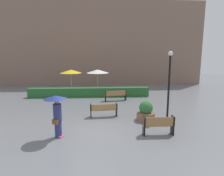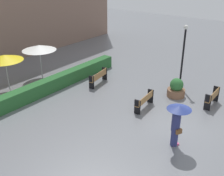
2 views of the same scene
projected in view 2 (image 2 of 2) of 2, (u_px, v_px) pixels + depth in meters
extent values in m
plane|color=slate|center=(179.00, 128.00, 13.48)|extent=(60.00, 60.00, 0.00)
cube|color=#9E7242|center=(211.00, 98.00, 15.48)|extent=(1.53, 0.26, 0.04)
cube|color=#9E7242|center=(215.00, 95.00, 15.31)|extent=(1.52, 0.04, 0.44)
cube|color=black|center=(208.00, 103.00, 14.96)|extent=(0.06, 0.36, 0.93)
cube|color=black|center=(216.00, 94.00, 15.99)|extent=(0.06, 0.36, 0.93)
cube|color=#9E7242|center=(98.00, 78.00, 18.32)|extent=(1.91, 0.58, 0.04)
cube|color=#9E7242|center=(100.00, 75.00, 18.16)|extent=(1.88, 0.37, 0.42)
cube|color=black|center=(91.00, 82.00, 17.59)|extent=(0.12, 0.36, 0.89)
cube|color=black|center=(105.00, 74.00, 19.03)|extent=(0.12, 0.36, 0.89)
cube|color=#9E7242|center=(144.00, 101.00, 15.21)|extent=(1.75, 0.38, 0.04)
cube|color=#9E7242|center=(146.00, 98.00, 15.06)|extent=(1.73, 0.17, 0.37)
cube|color=black|center=(137.00, 107.00, 14.60)|extent=(0.09, 0.35, 0.83)
cube|color=black|center=(150.00, 96.00, 15.83)|extent=(0.09, 0.35, 0.83)
cylinder|color=navy|center=(174.00, 138.00, 12.07)|extent=(0.32, 0.32, 0.77)
cube|color=#F2598C|center=(175.00, 144.00, 12.24)|extent=(0.40, 0.37, 0.08)
cylinder|color=navy|center=(176.00, 122.00, 11.74)|extent=(0.38, 0.38, 0.84)
sphere|color=tan|center=(177.00, 111.00, 11.52)|extent=(0.21, 0.21, 0.21)
cube|color=brown|center=(179.00, 132.00, 11.72)|extent=(0.30, 0.21, 0.22)
cylinder|color=black|center=(178.00, 117.00, 11.53)|extent=(0.02, 0.02, 0.90)
cone|color=navy|center=(179.00, 108.00, 11.35)|extent=(1.05, 1.05, 0.16)
cylinder|color=brown|center=(176.00, 93.00, 16.68)|extent=(1.08, 1.08, 0.46)
sphere|color=#2D6B33|center=(177.00, 85.00, 16.47)|extent=(0.81, 0.81, 0.81)
cylinder|color=black|center=(182.00, 59.00, 17.29)|extent=(0.12, 0.12, 3.81)
sphere|color=white|center=(186.00, 27.00, 16.46)|extent=(0.28, 0.28, 0.28)
cylinder|color=silver|center=(7.00, 75.00, 16.99)|extent=(0.06, 0.06, 2.23)
cone|color=yellow|center=(5.00, 58.00, 16.53)|extent=(2.21, 2.21, 0.35)
cylinder|color=silver|center=(41.00, 63.00, 19.04)|extent=(0.06, 0.06, 2.22)
cone|color=white|center=(39.00, 48.00, 18.58)|extent=(2.32, 2.32, 0.35)
cube|color=#28602D|center=(55.00, 83.00, 17.55)|extent=(11.14, 0.70, 0.85)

